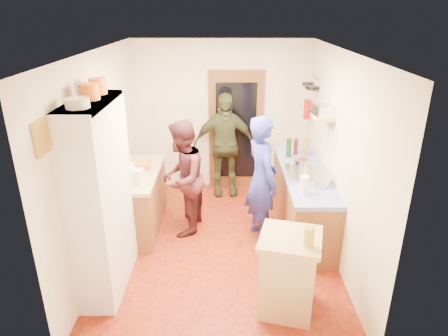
{
  "coord_description": "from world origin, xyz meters",
  "views": [
    {
      "loc": [
        0.08,
        -4.75,
        3.08
      ],
      "look_at": [
        0.05,
        0.15,
        1.09
      ],
      "focal_mm": 32.0,
      "sensor_mm": 36.0,
      "label": 1
    }
  ],
  "objects_px": {
    "hutch_body": "(102,199)",
    "person_back": "(225,145)",
    "island_base": "(288,276)",
    "person_hob": "(265,180)",
    "right_counter_base": "(302,201)",
    "person_left": "(185,177)"
  },
  "relations": [
    {
      "from": "right_counter_base",
      "to": "island_base",
      "type": "height_order",
      "value": "island_base"
    },
    {
      "from": "person_hob",
      "to": "person_back",
      "type": "bearing_deg",
      "value": 2.23
    },
    {
      "from": "person_hob",
      "to": "right_counter_base",
      "type": "bearing_deg",
      "value": -82.57
    },
    {
      "from": "hutch_body",
      "to": "island_base",
      "type": "height_order",
      "value": "hutch_body"
    },
    {
      "from": "person_hob",
      "to": "person_left",
      "type": "height_order",
      "value": "person_hob"
    },
    {
      "from": "hutch_body",
      "to": "island_base",
      "type": "relative_size",
      "value": 2.56
    },
    {
      "from": "person_back",
      "to": "hutch_body",
      "type": "bearing_deg",
      "value": -124.76
    },
    {
      "from": "hutch_body",
      "to": "right_counter_base",
      "type": "xyz_separation_m",
      "value": [
        2.5,
        1.3,
        -0.68
      ]
    },
    {
      "from": "island_base",
      "to": "person_left",
      "type": "height_order",
      "value": "person_left"
    },
    {
      "from": "person_left",
      "to": "person_back",
      "type": "xyz_separation_m",
      "value": [
        0.56,
        1.25,
        0.06
      ]
    },
    {
      "from": "hutch_body",
      "to": "right_counter_base",
      "type": "distance_m",
      "value": 2.9
    },
    {
      "from": "hutch_body",
      "to": "person_hob",
      "type": "height_order",
      "value": "hutch_body"
    },
    {
      "from": "hutch_body",
      "to": "right_counter_base",
      "type": "bearing_deg",
      "value": 27.47
    },
    {
      "from": "island_base",
      "to": "person_hob",
      "type": "relative_size",
      "value": 0.48
    },
    {
      "from": "hutch_body",
      "to": "person_back",
      "type": "bearing_deg",
      "value": 61.08
    },
    {
      "from": "hutch_body",
      "to": "person_back",
      "type": "xyz_separation_m",
      "value": [
        1.36,
        2.46,
        -0.21
      ]
    },
    {
      "from": "hutch_body",
      "to": "person_back",
      "type": "height_order",
      "value": "hutch_body"
    },
    {
      "from": "island_base",
      "to": "person_back",
      "type": "relative_size",
      "value": 0.48
    },
    {
      "from": "person_left",
      "to": "person_back",
      "type": "distance_m",
      "value": 1.37
    },
    {
      "from": "island_base",
      "to": "person_left",
      "type": "relative_size",
      "value": 0.52
    },
    {
      "from": "right_counter_base",
      "to": "person_hob",
      "type": "relative_size",
      "value": 1.24
    },
    {
      "from": "island_base",
      "to": "person_hob",
      "type": "height_order",
      "value": "person_hob"
    }
  ]
}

